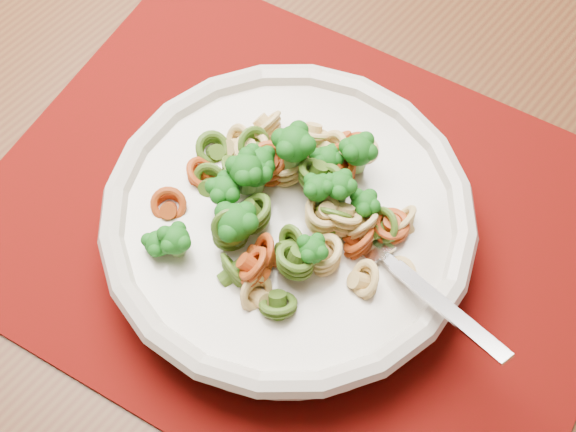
% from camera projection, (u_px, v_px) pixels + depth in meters
% --- Properties ---
extents(dining_table, '(1.74, 1.34, 0.75)m').
position_uv_depth(dining_table, '(393.00, 186.00, 0.77)').
color(dining_table, '#4C2D15').
rests_on(dining_table, ground).
extents(placemat, '(0.52, 0.42, 0.00)m').
position_uv_depth(placemat, '(299.00, 224.00, 0.65)').
color(placemat, '#580306').
rests_on(placemat, dining_table).
extents(pasta_bowl, '(0.29, 0.29, 0.05)m').
position_uv_depth(pasta_bowl, '(288.00, 221.00, 0.62)').
color(pasta_bowl, beige).
rests_on(pasta_bowl, placemat).
extents(pasta_broccoli_heap, '(0.24, 0.24, 0.06)m').
position_uv_depth(pasta_broccoli_heap, '(288.00, 212.00, 0.60)').
color(pasta_broccoli_heap, '#EBC574').
rests_on(pasta_broccoli_heap, pasta_bowl).
extents(fork, '(0.17, 0.11, 0.08)m').
position_uv_depth(fork, '(373.00, 247.00, 0.59)').
color(fork, silver).
rests_on(fork, pasta_bowl).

